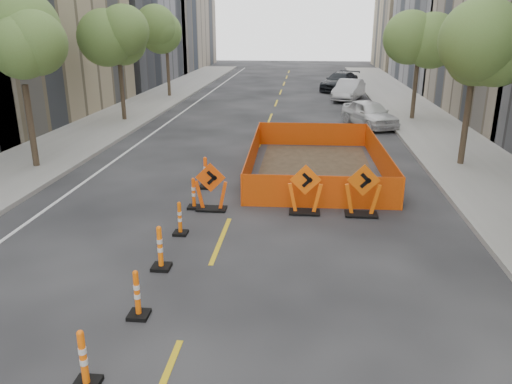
# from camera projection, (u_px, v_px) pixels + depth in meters

# --- Properties ---
(ground_plane) EXTENTS (140.00, 140.00, 0.00)m
(ground_plane) POSITION_uv_depth(u_px,v_px,m) (186.00, 325.00, 9.57)
(ground_plane) COLOR black
(sidewalk_left) EXTENTS (4.00, 90.00, 0.15)m
(sidewalk_left) POSITION_uv_depth(u_px,v_px,m) (47.00, 154.00, 21.70)
(sidewalk_left) COLOR gray
(sidewalk_left) RESTS_ON ground
(sidewalk_right) EXTENTS (4.00, 90.00, 0.15)m
(sidewalk_right) POSITION_uv_depth(u_px,v_px,m) (475.00, 165.00, 20.00)
(sidewalk_right) COLOR gray
(sidewalk_right) RESTS_ON ground
(bld_left_d) EXTENTS (12.00, 16.00, 14.00)m
(bld_left_d) POSITION_uv_depth(u_px,v_px,m) (100.00, 5.00, 45.84)
(bld_left_d) COLOR #4C4C51
(bld_left_d) RESTS_ON ground
(bld_right_e) EXTENTS (12.00, 14.00, 16.00)m
(bld_right_e) POSITION_uv_depth(u_px,v_px,m) (432.00, 1.00, 60.58)
(bld_right_e) COLOR tan
(bld_right_e) RESTS_ON ground
(tree_l_b) EXTENTS (2.80, 2.80, 5.95)m
(tree_l_b) POSITION_uv_depth(u_px,v_px,m) (20.00, 51.00, 18.33)
(tree_l_b) COLOR #382B1E
(tree_l_b) RESTS_ON ground
(tree_l_c) EXTENTS (2.80, 2.80, 5.95)m
(tree_l_c) POSITION_uv_depth(u_px,v_px,m) (118.00, 41.00, 27.74)
(tree_l_c) COLOR #382B1E
(tree_l_c) RESTS_ON ground
(tree_l_d) EXTENTS (2.80, 2.80, 5.95)m
(tree_l_d) POSITION_uv_depth(u_px,v_px,m) (166.00, 36.00, 37.16)
(tree_l_d) COLOR #382B1E
(tree_l_d) RESTS_ON ground
(tree_r_b) EXTENTS (2.80, 2.80, 5.95)m
(tree_r_b) POSITION_uv_depth(u_px,v_px,m) (476.00, 50.00, 18.62)
(tree_r_b) COLOR #382B1E
(tree_r_b) RESTS_ON ground
(tree_r_c) EXTENTS (2.80, 2.80, 5.95)m
(tree_r_c) POSITION_uv_depth(u_px,v_px,m) (420.00, 41.00, 28.04)
(tree_r_c) COLOR #382B1E
(tree_r_c) RESTS_ON ground
(channelizer_2) EXTENTS (0.41, 0.41, 1.04)m
(channelizer_2) POSITION_uv_depth(u_px,v_px,m) (83.00, 359.00, 7.80)
(channelizer_2) COLOR #FA620A
(channelizer_2) RESTS_ON ground
(channelizer_3) EXTENTS (0.40, 0.40, 1.02)m
(channelizer_3) POSITION_uv_depth(u_px,v_px,m) (137.00, 294.00, 9.70)
(channelizer_3) COLOR #E35A09
(channelizer_3) RESTS_ON ground
(channelizer_4) EXTENTS (0.43, 0.43, 1.09)m
(channelizer_4) POSITION_uv_depth(u_px,v_px,m) (160.00, 248.00, 11.60)
(channelizer_4) COLOR orange
(channelizer_4) RESTS_ON ground
(channelizer_5) EXTENTS (0.37, 0.37, 0.95)m
(channelizer_5) POSITION_uv_depth(u_px,v_px,m) (180.00, 218.00, 13.54)
(channelizer_5) COLOR #D85909
(channelizer_5) RESTS_ON ground
(channelizer_6) EXTENTS (0.39, 0.39, 1.00)m
(channelizer_6) POSITION_uv_depth(u_px,v_px,m) (194.00, 193.00, 15.44)
(channelizer_6) COLOR #DF4F09
(channelizer_6) RESTS_ON ground
(channelizer_7) EXTENTS (0.44, 0.44, 1.13)m
(channelizer_7) POSITION_uv_depth(u_px,v_px,m) (205.00, 173.00, 17.33)
(channelizer_7) COLOR #FF510A
(channelizer_7) RESTS_ON ground
(chevron_sign_left) EXTENTS (1.04, 0.66, 1.52)m
(chevron_sign_left) POSITION_uv_depth(u_px,v_px,m) (211.00, 187.00, 15.21)
(chevron_sign_left) COLOR #D84409
(chevron_sign_left) RESTS_ON ground
(chevron_sign_center) EXTENTS (1.08, 0.70, 1.55)m
(chevron_sign_center) POSITION_uv_depth(u_px,v_px,m) (305.00, 189.00, 14.93)
(chevron_sign_center) COLOR #F85D0A
(chevron_sign_center) RESTS_ON ground
(chevron_sign_right) EXTENTS (1.11, 0.70, 1.61)m
(chevron_sign_right) POSITION_uv_depth(u_px,v_px,m) (363.00, 190.00, 14.75)
(chevron_sign_right) COLOR #D65309
(chevron_sign_right) RESTS_ON ground
(safety_fence) EXTENTS (5.20, 8.61, 1.06)m
(safety_fence) POSITION_uv_depth(u_px,v_px,m) (316.00, 157.00, 19.45)
(safety_fence) COLOR #F75E0D
(safety_fence) RESTS_ON ground
(parked_car_near) EXTENTS (3.21, 4.60, 1.45)m
(parked_car_near) POSITION_uv_depth(u_px,v_px,m) (369.00, 114.00, 27.60)
(parked_car_near) COLOR silver
(parked_car_near) RESTS_ON ground
(parked_car_mid) EXTENTS (2.87, 4.86, 1.51)m
(parked_car_mid) POSITION_uv_depth(u_px,v_px,m) (349.00, 90.00, 37.00)
(parked_car_mid) COLOR #A4A4AA
(parked_car_mid) RESTS_ON ground
(parked_car_far) EXTENTS (3.98, 5.66, 1.52)m
(parked_car_far) POSITION_uv_depth(u_px,v_px,m) (340.00, 82.00, 42.23)
(parked_car_far) COLOR black
(parked_car_far) RESTS_ON ground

